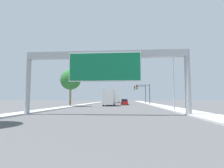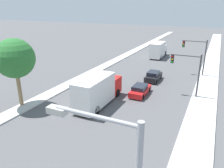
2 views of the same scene
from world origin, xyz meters
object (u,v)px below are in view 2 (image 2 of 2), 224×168
car_near_left (140,90)px  truck_box_primary (98,90)px  car_mid_left (153,76)px  palm_tree_background (15,59)px  truck_box_secondary (158,50)px  traffic_light_mid_block (197,52)px  traffic_light_near_intersection (189,68)px

car_near_left → truck_box_primary: size_ratio=0.53×
car_mid_left → palm_tree_background: (-11.37, -15.65, 4.94)m
truck_box_secondary → car_near_left: bearing=-81.3°
truck_box_secondary → palm_tree_background: size_ratio=0.95×
traffic_light_mid_block → car_mid_left: bearing=-133.7°
car_mid_left → traffic_light_near_intersection: (5.51, -4.23, 3.03)m
truck_box_primary → truck_box_secondary: bearing=90.0°
car_mid_left → palm_tree_background: 19.96m
truck_box_primary → palm_tree_background: 9.71m
truck_box_primary → truck_box_secondary: 27.83m
car_mid_left → truck_box_primary: 12.04m
car_mid_left → traffic_light_mid_block: traffic_light_mid_block is taller
truck_box_secondary → traffic_light_mid_block: 14.08m
truck_box_primary → traffic_light_mid_block: (9.00, 17.24, 2.18)m
car_near_left → car_mid_left: bearing=90.0°
truck_box_primary → palm_tree_background: size_ratio=1.05×
truck_box_primary → truck_box_secondary: size_ratio=1.11×
palm_tree_background → car_near_left: bearing=39.0°
truck_box_primary → car_mid_left: bearing=73.0°
car_mid_left → truck_box_secondary: 16.76m
truck_box_secondary → truck_box_primary: bearing=-90.0°
traffic_light_mid_block → car_near_left: bearing=-114.3°
car_near_left → car_mid_left: size_ratio=1.02×
car_mid_left → truck_box_primary: (-3.50, -11.47, 1.09)m
car_near_left → palm_tree_background: palm_tree_background is taller
palm_tree_background → traffic_light_near_intersection: bearing=34.1°
car_mid_left → truck_box_secondary: bearing=102.1°
truck_box_secondary → car_mid_left: bearing=-77.9°
palm_tree_background → truck_box_primary: bearing=27.9°
car_near_left → car_mid_left: (0.00, 6.43, 0.05)m
truck_box_primary → traffic_light_near_intersection: 11.72m
car_near_left → palm_tree_background: bearing=-141.0°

